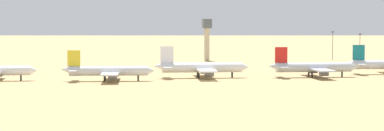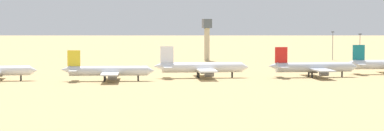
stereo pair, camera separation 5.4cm
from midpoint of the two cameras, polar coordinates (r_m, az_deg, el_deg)
ground at (r=323.35m, az=1.53°, el=-1.14°), size 4000.00×4000.00×0.00m
ridge_center at (r=1481.60m, az=-10.69°, el=4.76°), size 346.54×258.42×107.09m
ridge_east at (r=1476.06m, az=4.12°, el=4.25°), size 310.55×298.92×78.05m
parked_jet_yellow_1 at (r=323.19m, az=-6.27°, el=-0.41°), size 39.11×33.23×12.93m
parked_jet_white_2 at (r=337.28m, az=0.66°, el=-0.15°), size 42.24×35.73×13.95m
parked_jet_red_3 at (r=344.70m, az=8.92°, el=-0.14°), size 40.85×34.41×13.49m
control_tower at (r=463.53m, az=1.10°, el=2.24°), size 5.20×5.20×25.02m
light_pole_west at (r=474.39m, az=10.35°, el=1.59°), size 1.80×0.50×17.37m
light_pole_mid at (r=445.90m, az=12.29°, el=1.39°), size 1.80×0.50×16.90m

